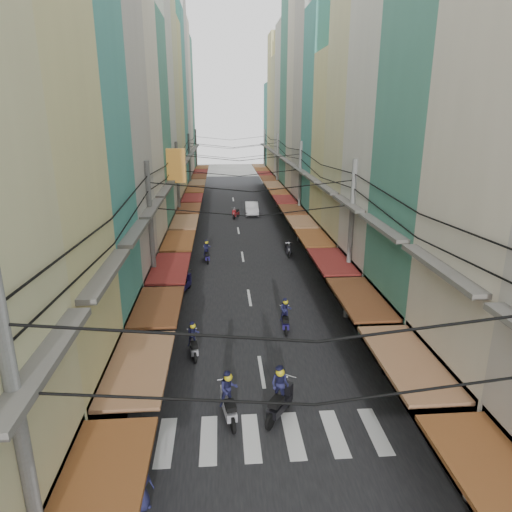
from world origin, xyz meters
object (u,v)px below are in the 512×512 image
traffic_sign (420,363)px  white_car (252,214)px  market_umbrella (445,340)px  bicycle (393,315)px

traffic_sign → white_car: bearing=95.9°
white_car → market_umbrella: bearing=-80.7°
white_car → bicycle: bearing=-76.4°
white_car → traffic_sign: size_ratio=1.64×
bicycle → traffic_sign: 8.64m
bicycle → traffic_sign: bearing=159.3°
white_car → market_umbrella: size_ratio=1.68×
market_umbrella → traffic_sign: (-1.28, -0.88, -0.38)m
bicycle → market_umbrella: size_ratio=0.59×
traffic_sign → market_umbrella: bearing=34.4°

